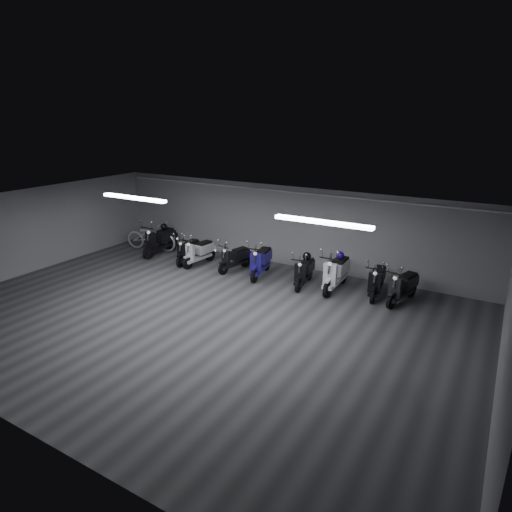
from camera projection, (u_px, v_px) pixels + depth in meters
The scene contains 22 objects.
floor at pixel (198, 317), 11.66m from camera, with size 14.00×10.00×0.01m, color #3C3C3E.
ceiling at pixel (193, 213), 10.79m from camera, with size 14.00×10.00×0.01m, color gray.
back_wall at pixel (284, 226), 15.33m from camera, with size 14.00×0.01×2.80m, color gray.
front_wall at pixel (4, 356), 7.12m from camera, with size 14.00×0.01×2.80m, color gray.
left_wall at pixel (28, 231), 14.60m from camera, with size 0.01×10.00×2.80m, color gray.
right_wall at pixel (507, 333), 7.85m from camera, with size 0.01×10.00×2.80m, color gray.
fluor_strip_left at pixel (134, 198), 13.07m from camera, with size 2.40×0.18×0.08m, color white.
fluor_strip_right at pixel (322, 222), 10.18m from camera, with size 2.40×0.18×0.08m, color white.
conduit at pixel (284, 191), 14.88m from camera, with size 0.05×0.05×13.60m, color white.
scooter_0 at pixel (160, 236), 16.58m from camera, with size 0.66×1.97×1.46m, color black, non-canonical shape.
scooter_1 at pixel (188, 246), 15.70m from camera, with size 0.54×1.63×1.21m, color black, non-canonical shape.
scooter_2 at pixel (199, 248), 15.46m from camera, with size 0.57×1.70×1.27m, color silver, non-canonical shape.
scooter_3 at pixel (235, 254), 14.90m from camera, with size 0.53×1.60×1.19m, color black, non-canonical shape.
scooter_4 at pixel (261, 256), 14.35m from camera, with size 0.61×1.84×1.37m, color navy, non-canonical shape.
scooter_5 at pixel (304, 267), 13.56m from camera, with size 0.56×1.67×1.25m, color black, non-canonical shape.
scooter_6 at pixel (336, 267), 13.21m from camera, with size 0.66×1.98×1.47m, color silver, non-canonical shape.
scooter_7 at pixel (377, 276), 12.77m from camera, with size 0.58×1.73×1.29m, color black, non-canonical shape.
scooter_9 at pixel (403, 282), 12.33m from camera, with size 0.58×1.73×1.29m, color black, non-canonical shape.
bicycle at pixel (151, 233), 17.15m from camera, with size 0.74×2.09×1.35m, color silver.
helmet_0 at pixel (307, 256), 13.67m from camera, with size 0.26×0.26×0.26m, color black.
helmet_1 at pixel (340, 255), 13.34m from camera, with size 0.25×0.25×0.25m, color #1D0B7F.
helmet_2 at pixel (164, 227), 16.71m from camera, with size 0.25×0.25×0.25m, color black.
Camera 1 is at (6.70, -8.34, 5.15)m, focal length 30.88 mm.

